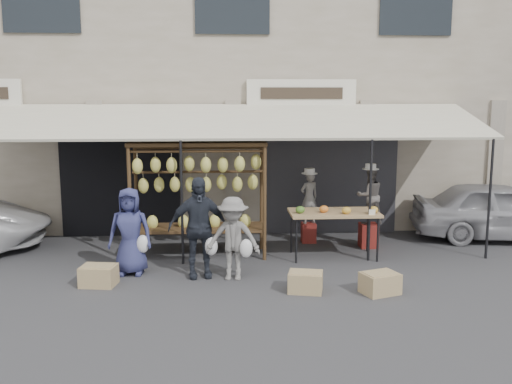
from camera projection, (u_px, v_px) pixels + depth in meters
ground_plane at (239, 282)px, 9.55m from camera, size 90.00×90.00×0.00m
shophouse at (230, 75)px, 15.34m from camera, size 24.00×6.15×7.30m
awning at (235, 122)px, 11.37m from camera, size 10.00×2.35×2.92m
banana_rack at (198, 177)px, 10.89m from camera, size 2.60×0.90×2.24m
produce_table at (334, 214)px, 10.91m from camera, size 1.70×0.90×1.04m
vendor_left at (309, 198)px, 12.04m from camera, size 0.47×0.38×1.10m
vendor_right at (370, 196)px, 11.62m from camera, size 0.62×0.52×1.17m
customer_left at (130, 231)px, 9.89m from camera, size 0.77×0.52×1.53m
customer_mid at (198, 227)px, 9.72m from camera, size 1.07×0.57×1.74m
customer_right at (233, 239)px, 9.61m from camera, size 0.99×0.66×1.42m
stool_left at (309, 233)px, 12.16m from camera, size 0.38×0.38×0.42m
stool_right at (368, 235)px, 11.76m from camera, size 0.37×0.37×0.50m
crate_near_a at (305, 282)px, 9.08m from camera, size 0.61×0.51×0.32m
crate_near_b at (380, 283)px, 9.00m from camera, size 0.66×0.58×0.33m
crate_far at (99, 276)px, 9.37m from camera, size 0.61×0.50×0.33m
sedan at (501, 211)px, 12.34m from camera, size 3.93×2.07×1.27m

